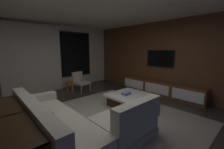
{
  "coord_description": "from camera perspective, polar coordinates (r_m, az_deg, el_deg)",
  "views": [
    {
      "loc": [
        -2.0,
        -2.51,
        1.68
      ],
      "look_at": [
        1.36,
        1.16,
        0.81
      ],
      "focal_mm": 23.05,
      "sensor_mm": 36.0,
      "label": 1
    }
  ],
  "objects": [
    {
      "name": "floor",
      "position": [
        3.62,
        -3.61,
        -17.74
      ],
      "size": [
        9.2,
        9.2,
        0.0
      ],
      "primitive_type": "plane",
      "color": "#332B26"
    },
    {
      "name": "back_wall_with_window",
      "position": [
        6.43,
        -25.01,
        6.0
      ],
      "size": [
        6.6,
        0.3,
        2.7
      ],
      "color": "silver",
      "rests_on": "floor"
    },
    {
      "name": "media_wall",
      "position": [
        5.66,
        21.23,
        5.9
      ],
      "size": [
        0.12,
        7.8,
        2.7
      ],
      "color": "brown",
      "rests_on": "floor"
    },
    {
      "name": "ceiling",
      "position": [
        3.37,
        -4.18,
        27.51
      ],
      "size": [
        8.2,
        8.2,
        0.0
      ],
      "primitive_type": "plane",
      "color": "silver"
    },
    {
      "name": "area_rug",
      "position": [
        3.76,
        1.72,
        -16.54
      ],
      "size": [
        3.2,
        3.8,
        0.01
      ],
      "primitive_type": "cube",
      "color": "gray",
      "rests_on": "floor"
    },
    {
      "name": "sectional_couch",
      "position": [
        2.93,
        -15.07,
        -18.79
      ],
      "size": [
        1.98,
        2.5,
        0.82
      ],
      "color": "#A49C8C",
      "rests_on": "floor"
    },
    {
      "name": "coffee_table",
      "position": [
        4.39,
        7.25,
        -10.03
      ],
      "size": [
        1.16,
        1.16,
        0.36
      ],
      "color": "black",
      "rests_on": "floor"
    },
    {
      "name": "book_stack_on_coffee_table",
      "position": [
        4.3,
        5.64,
        -7.55
      ],
      "size": [
        0.28,
        0.18,
        0.08
      ],
      "color": "#44AA7F",
      "rests_on": "coffee_table"
    },
    {
      "name": "accent_chair_near_window",
      "position": [
        5.96,
        -12.6,
        -2.38
      ],
      "size": [
        0.63,
        0.65,
        0.78
      ],
      "color": "#B2ADA0",
      "rests_on": "floor"
    },
    {
      "name": "side_stool",
      "position": [
        5.76,
        -16.71,
        -3.61
      ],
      "size": [
        0.32,
        0.32,
        0.46
      ],
      "color": "#BF4C1E",
      "rests_on": "floor"
    },
    {
      "name": "media_console",
      "position": [
        5.6,
        18.73,
        -5.39
      ],
      "size": [
        0.46,
        3.1,
        0.52
      ],
      "color": "brown",
      "rests_on": "floor"
    },
    {
      "name": "mounted_tv",
      "position": [
        5.68,
        18.47,
        6.08
      ],
      "size": [
        0.05,
        1.06,
        0.62
      ],
      "color": "black"
    },
    {
      "name": "console_table_behind_couch",
      "position": [
        2.76,
        -34.64,
        -19.38
      ],
      "size": [
        0.4,
        2.1,
        0.74
      ],
      "color": "black",
      "rests_on": "floor"
    }
  ]
}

